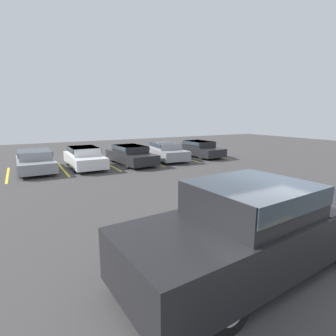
% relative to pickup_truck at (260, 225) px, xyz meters
% --- Properties ---
extents(ground_plane, '(60.00, 60.00, 0.00)m').
position_rel_pickup_truck_xyz_m(ground_plane, '(0.95, -0.10, -0.91)').
color(ground_plane, '#423F3F').
extents(stall_stripe_a, '(0.12, 4.45, 0.01)m').
position_rel_pickup_truck_xyz_m(stall_stripe_a, '(-4.84, 12.70, -0.91)').
color(stall_stripe_a, yellow).
rests_on(stall_stripe_a, ground_plane).
extents(stall_stripe_b, '(0.12, 4.45, 0.01)m').
position_rel_pickup_truck_xyz_m(stall_stripe_b, '(-2.04, 12.70, -0.91)').
color(stall_stripe_b, yellow).
rests_on(stall_stripe_b, ground_plane).
extents(stall_stripe_c, '(0.12, 4.45, 0.01)m').
position_rel_pickup_truck_xyz_m(stall_stripe_c, '(0.75, 12.70, -0.91)').
color(stall_stripe_c, yellow).
rests_on(stall_stripe_c, ground_plane).
extents(stall_stripe_d, '(0.12, 4.45, 0.01)m').
position_rel_pickup_truck_xyz_m(stall_stripe_d, '(3.55, 12.70, -0.91)').
color(stall_stripe_d, yellow).
rests_on(stall_stripe_d, ground_plane).
extents(stall_stripe_e, '(0.12, 4.45, 0.01)m').
position_rel_pickup_truck_xyz_m(stall_stripe_e, '(6.35, 12.70, -0.91)').
color(stall_stripe_e, yellow).
rests_on(stall_stripe_e, ground_plane).
extents(stall_stripe_f, '(0.12, 4.45, 0.01)m').
position_rel_pickup_truck_xyz_m(stall_stripe_f, '(9.15, 12.70, -0.91)').
color(stall_stripe_f, yellow).
rests_on(stall_stripe_f, ground_plane).
extents(pickup_truck, '(6.17, 2.45, 1.84)m').
position_rel_pickup_truck_xyz_m(pickup_truck, '(0.00, 0.00, 0.00)').
color(pickup_truck, black).
rests_on(pickup_truck, ground_plane).
extents(parked_sedan_a, '(1.90, 4.29, 1.19)m').
position_rel_pickup_truck_xyz_m(parked_sedan_a, '(-3.45, 12.96, -0.28)').
color(parked_sedan_a, gray).
rests_on(parked_sedan_a, ground_plane).
extents(parked_sedan_b, '(1.75, 4.46, 1.25)m').
position_rel_pickup_truck_xyz_m(parked_sedan_b, '(-0.78, 12.79, -0.25)').
color(parked_sedan_b, silver).
rests_on(parked_sedan_b, ground_plane).
extents(parked_sedan_c, '(2.05, 4.63, 1.20)m').
position_rel_pickup_truck_xyz_m(parked_sedan_c, '(2.12, 12.50, -0.27)').
color(parked_sedan_c, '#232326').
rests_on(parked_sedan_c, ground_plane).
extents(parked_sedan_d, '(2.20, 4.41, 1.23)m').
position_rel_pickup_truck_xyz_m(parked_sedan_d, '(4.88, 12.75, -0.26)').
color(parked_sedan_d, gray).
rests_on(parked_sedan_d, ground_plane).
extents(parked_sedan_e, '(1.91, 4.27, 1.20)m').
position_rel_pickup_truck_xyz_m(parked_sedan_e, '(7.88, 12.84, -0.27)').
color(parked_sedan_e, '#232326').
rests_on(parked_sedan_e, ground_plane).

